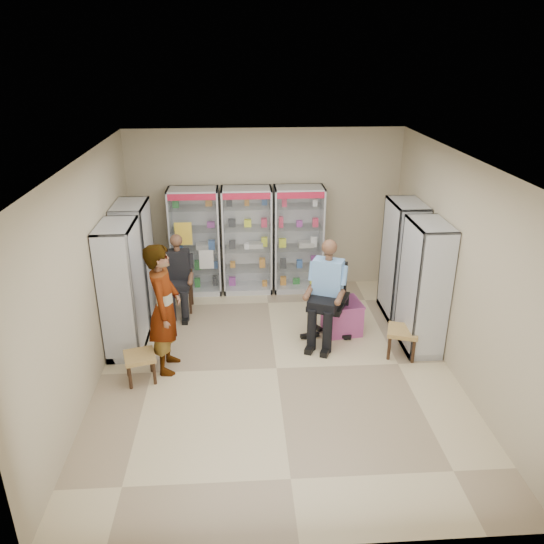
{
  "coord_description": "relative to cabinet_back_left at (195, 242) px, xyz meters",
  "views": [
    {
      "loc": [
        -0.48,
        -6.51,
        4.27
      ],
      "look_at": [
        -0.02,
        0.7,
        1.22
      ],
      "focal_mm": 35.0,
      "sensor_mm": 36.0,
      "label": 1
    }
  ],
  "objects": [
    {
      "name": "cabinet_back_mid",
      "position": [
        0.95,
        0.0,
        0.0
      ],
      "size": [
        0.9,
        0.5,
        2.0
      ],
      "primitive_type": "cube",
      "color": "#A1A4A8",
      "rests_on": "floor"
    },
    {
      "name": "seated_customer",
      "position": [
        -0.25,
        -0.78,
        -0.33
      ],
      "size": [
        0.44,
        0.6,
        1.34
      ],
      "primitive_type": null,
      "color": "black",
      "rests_on": "floor"
    },
    {
      "name": "woven_stool_a",
      "position": [
        3.2,
        -2.48,
        -0.78
      ],
      "size": [
        0.55,
        0.55,
        0.44
      ],
      "primitive_type": "cube",
      "rotation": [
        0.0,
        0.0,
        -0.31
      ],
      "color": "#AF8C4A",
      "rests_on": "floor"
    },
    {
      "name": "seated_shopkeeper",
      "position": [
        2.15,
        -1.89,
        -0.22
      ],
      "size": [
        0.75,
        0.86,
        1.56
      ],
      "primitive_type": null,
      "rotation": [
        0.0,
        0.0,
        -0.41
      ],
      "color": "#6B94D4",
      "rests_on": "floor"
    },
    {
      "name": "cabinet_left_far",
      "position": [
        -0.93,
        -0.93,
        0.0
      ],
      "size": [
        0.9,
        0.5,
        2.0
      ],
      "primitive_type": "cube",
      "rotation": [
        0.0,
        0.0,
        -1.57
      ],
      "color": "#B1B3B8",
      "rests_on": "floor"
    },
    {
      "name": "cabinet_left_near",
      "position": [
        -0.93,
        -2.03,
        0.0
      ],
      "size": [
        0.9,
        0.5,
        2.0
      ],
      "primitive_type": "cube",
      "rotation": [
        0.0,
        0.0,
        -1.57
      ],
      "color": "#A5A6AC",
      "rests_on": "floor"
    },
    {
      "name": "cabinet_right_far",
      "position": [
        3.53,
        -1.13,
        0.0
      ],
      "size": [
        0.9,
        0.5,
        2.0
      ],
      "primitive_type": "cube",
      "rotation": [
        0.0,
        0.0,
        1.57
      ],
      "color": "#9D9FA4",
      "rests_on": "floor"
    },
    {
      "name": "office_chair",
      "position": [
        2.15,
        -1.84,
        -0.39
      ],
      "size": [
        0.88,
        0.88,
        1.22
      ],
      "primitive_type": "cube",
      "rotation": [
        0.0,
        0.0,
        -0.41
      ],
      "color": "black",
      "rests_on": "floor"
    },
    {
      "name": "standing_man",
      "position": [
        -0.25,
        -2.6,
        -0.05
      ],
      "size": [
        0.49,
        0.72,
        1.9
      ],
      "primitive_type": "imported",
      "rotation": [
        0.0,
        0.0,
        1.52
      ],
      "color": "gray",
      "rests_on": "floor"
    },
    {
      "name": "cabinet_right_near",
      "position": [
        3.53,
        -2.23,
        0.0
      ],
      "size": [
        0.9,
        0.5,
        2.0
      ],
      "primitive_type": "cube",
      "rotation": [
        0.0,
        0.0,
        1.57
      ],
      "color": "#B1B3B8",
      "rests_on": "floor"
    },
    {
      "name": "cabinet_back_left",
      "position": [
        0.0,
        0.0,
        0.0
      ],
      "size": [
        0.9,
        0.5,
        2.0
      ],
      "primitive_type": "cube",
      "color": "#B0B1B7",
      "rests_on": "floor"
    },
    {
      "name": "woven_stool_b",
      "position": [
        -0.6,
        -2.9,
        -0.8
      ],
      "size": [
        0.5,
        0.5,
        0.41
      ],
      "primitive_type": "cube",
      "rotation": [
        0.0,
        0.0,
        0.28
      ],
      "color": "#9F8043",
      "rests_on": "floor"
    },
    {
      "name": "wooden_chair",
      "position": [
        -0.25,
        -0.73,
        -0.53
      ],
      "size": [
        0.42,
        0.42,
        0.94
      ],
      "primitive_type": "cube",
      "color": "#312213",
      "rests_on": "floor"
    },
    {
      "name": "floor",
      "position": [
        1.3,
        -2.73,
        -1.0
      ],
      "size": [
        6.0,
        6.0,
        0.0
      ],
      "primitive_type": "plane",
      "color": "#C8B68B",
      "rests_on": "ground"
    },
    {
      "name": "pink_trunk",
      "position": [
        2.44,
        -1.7,
        -0.73
      ],
      "size": [
        0.62,
        0.61,
        0.53
      ],
      "primitive_type": "cube",
      "rotation": [
        0.0,
        0.0,
        0.14
      ],
      "color": "#C64F90",
      "rests_on": "floor"
    },
    {
      "name": "tea_glass",
      "position": [
        2.45,
        -1.73,
        -0.42
      ],
      "size": [
        0.07,
        0.07,
        0.1
      ],
      "primitive_type": "cylinder",
      "color": "#541D07",
      "rests_on": "pink_trunk"
    },
    {
      "name": "room_shell",
      "position": [
        1.3,
        -2.73,
        0.97
      ],
      "size": [
        5.02,
        6.02,
        3.01
      ],
      "color": "tan",
      "rests_on": "ground"
    },
    {
      "name": "cabinet_back_right",
      "position": [
        1.9,
        0.0,
        0.0
      ],
      "size": [
        0.9,
        0.5,
        2.0
      ],
      "primitive_type": "cube",
      "color": "#ACAFB3",
      "rests_on": "floor"
    }
  ]
}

